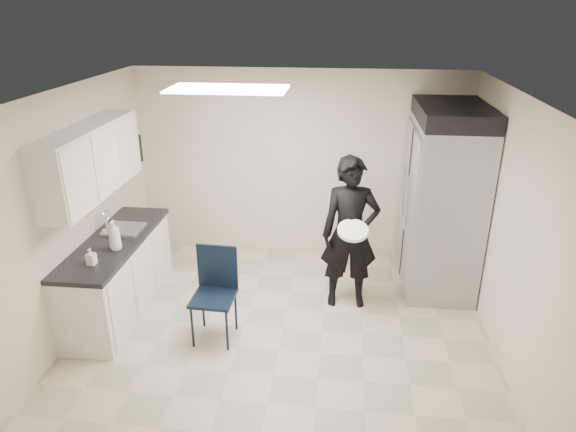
# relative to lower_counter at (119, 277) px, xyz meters

# --- Properties ---
(floor) EXTENTS (4.50, 4.50, 0.00)m
(floor) POSITION_rel_lower_counter_xyz_m (1.95, -0.20, -0.43)
(floor) COLOR #B8AA90
(floor) RESTS_ON ground
(ceiling) EXTENTS (4.50, 4.50, 0.00)m
(ceiling) POSITION_rel_lower_counter_xyz_m (1.95, -0.20, 2.17)
(ceiling) COLOR silver
(ceiling) RESTS_ON back_wall
(back_wall) EXTENTS (4.50, 0.00, 4.50)m
(back_wall) POSITION_rel_lower_counter_xyz_m (1.95, 1.80, 0.87)
(back_wall) COLOR beige
(back_wall) RESTS_ON floor
(left_wall) EXTENTS (0.00, 4.00, 4.00)m
(left_wall) POSITION_rel_lower_counter_xyz_m (-0.30, -0.20, 0.87)
(left_wall) COLOR beige
(left_wall) RESTS_ON floor
(right_wall) EXTENTS (0.00, 4.00, 4.00)m
(right_wall) POSITION_rel_lower_counter_xyz_m (4.20, -0.20, 0.87)
(right_wall) COLOR beige
(right_wall) RESTS_ON floor
(ceiling_panel) EXTENTS (1.20, 0.60, 0.02)m
(ceiling_panel) POSITION_rel_lower_counter_xyz_m (1.35, 0.20, 2.14)
(ceiling_panel) COLOR white
(ceiling_panel) RESTS_ON ceiling
(lower_counter) EXTENTS (0.60, 1.90, 0.86)m
(lower_counter) POSITION_rel_lower_counter_xyz_m (0.00, 0.00, 0.00)
(lower_counter) COLOR silver
(lower_counter) RESTS_ON floor
(countertop) EXTENTS (0.64, 1.95, 0.05)m
(countertop) POSITION_rel_lower_counter_xyz_m (0.00, 0.00, 0.46)
(countertop) COLOR black
(countertop) RESTS_ON lower_counter
(sink) EXTENTS (0.42, 0.40, 0.14)m
(sink) POSITION_rel_lower_counter_xyz_m (0.02, 0.25, 0.44)
(sink) COLOR gray
(sink) RESTS_ON countertop
(faucet) EXTENTS (0.02, 0.02, 0.24)m
(faucet) POSITION_rel_lower_counter_xyz_m (-0.18, 0.25, 0.59)
(faucet) COLOR silver
(faucet) RESTS_ON countertop
(upper_cabinets) EXTENTS (0.35, 1.80, 0.75)m
(upper_cabinets) POSITION_rel_lower_counter_xyz_m (-0.13, 0.00, 1.40)
(upper_cabinets) COLOR silver
(upper_cabinets) RESTS_ON left_wall
(towel_dispenser) EXTENTS (0.22, 0.30, 0.35)m
(towel_dispenser) POSITION_rel_lower_counter_xyz_m (-0.19, 1.15, 1.19)
(towel_dispenser) COLOR black
(towel_dispenser) RESTS_ON left_wall
(notice_sticker_left) EXTENTS (0.00, 0.12, 0.07)m
(notice_sticker_left) POSITION_rel_lower_counter_xyz_m (-0.29, -0.10, 0.79)
(notice_sticker_left) COLOR yellow
(notice_sticker_left) RESTS_ON left_wall
(notice_sticker_right) EXTENTS (0.00, 0.12, 0.07)m
(notice_sticker_right) POSITION_rel_lower_counter_xyz_m (-0.29, 0.10, 0.75)
(notice_sticker_right) COLOR yellow
(notice_sticker_right) RESTS_ON left_wall
(commercial_fridge) EXTENTS (0.80, 1.35, 2.10)m
(commercial_fridge) POSITION_rel_lower_counter_xyz_m (3.78, 1.07, 0.62)
(commercial_fridge) COLOR gray
(commercial_fridge) RESTS_ON floor
(fridge_compressor) EXTENTS (0.80, 1.35, 0.20)m
(fridge_compressor) POSITION_rel_lower_counter_xyz_m (3.78, 1.07, 1.77)
(fridge_compressor) COLOR black
(fridge_compressor) RESTS_ON commercial_fridge
(folding_chair) EXTENTS (0.46, 0.46, 0.99)m
(folding_chair) POSITION_rel_lower_counter_xyz_m (1.24, -0.44, 0.06)
(folding_chair) COLOR black
(folding_chair) RESTS_ON floor
(man_tuxedo) EXTENTS (0.71, 0.51, 1.83)m
(man_tuxedo) POSITION_rel_lower_counter_xyz_m (2.66, 0.44, 0.49)
(man_tuxedo) COLOR black
(man_tuxedo) RESTS_ON floor
(bucket_lid) EXTENTS (0.37, 0.37, 0.04)m
(bucket_lid) POSITION_rel_lower_counter_xyz_m (2.68, 0.19, 0.64)
(bucket_lid) COLOR white
(bucket_lid) RESTS_ON man_tuxedo
(soap_bottle_a) EXTENTS (0.13, 0.13, 0.33)m
(soap_bottle_a) POSITION_rel_lower_counter_xyz_m (0.14, -0.23, 0.65)
(soap_bottle_a) COLOR white
(soap_bottle_a) RESTS_ON countertop
(soap_bottle_b) EXTENTS (0.09, 0.09, 0.18)m
(soap_bottle_b) POSITION_rel_lower_counter_xyz_m (0.04, -0.59, 0.57)
(soap_bottle_b) COLOR #BAB8C5
(soap_bottle_b) RESTS_ON countertop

